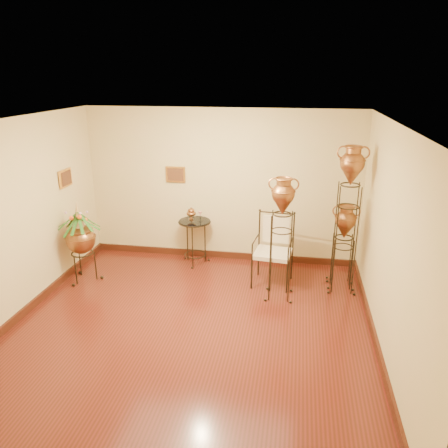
% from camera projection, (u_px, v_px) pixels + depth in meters
% --- Properties ---
extents(ground, '(5.00, 5.00, 0.00)m').
position_uv_depth(ground, '(191.00, 328.00, 6.09)').
color(ground, '#571A14').
rests_on(ground, ground).
extents(room_shell, '(5.02, 5.02, 2.81)m').
position_uv_depth(room_shell, '(187.00, 209.00, 5.52)').
color(room_shell, '#D8BB8B').
rests_on(room_shell, ground).
extents(amphora_tall, '(0.59, 0.59, 2.38)m').
position_uv_depth(amphora_tall, '(347.00, 219.00, 6.78)').
color(amphora_tall, '#2D2516').
rests_on(amphora_tall, ground).
extents(amphora_mid, '(0.57, 0.57, 1.95)m').
position_uv_depth(amphora_mid, '(281.00, 238.00, 6.61)').
color(amphora_mid, '#2D2516').
rests_on(amphora_mid, ground).
extents(amphora_short, '(0.49, 0.49, 1.41)m').
position_uv_depth(amphora_short, '(343.00, 246.00, 7.09)').
color(amphora_short, '#2D2516').
rests_on(amphora_short, ground).
extents(planter_urn, '(0.99, 0.99, 1.42)m').
position_uv_depth(planter_urn, '(80.00, 236.00, 7.25)').
color(planter_urn, '#2D2516').
rests_on(planter_urn, ground).
extents(armchair, '(0.73, 0.69, 1.19)m').
position_uv_depth(armchair, '(273.00, 251.00, 7.16)').
color(armchair, '#2D2516').
rests_on(armchair, ground).
extents(side_table, '(0.74, 0.74, 1.05)m').
position_uv_depth(side_table, '(195.00, 241.00, 8.02)').
color(side_table, '#2D2516').
rests_on(side_table, ground).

